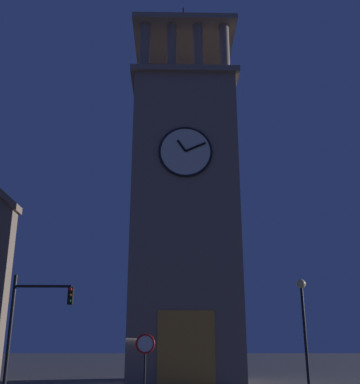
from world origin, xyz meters
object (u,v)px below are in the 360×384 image
(traffic_signal_near, at_px, (32,316))
(no_horn_sign, at_px, (145,349))
(clocktower, at_px, (184,216))
(street_lamp, at_px, (303,313))

(traffic_signal_near, xyz_separation_m, no_horn_sign, (-5.08, 1.60, -1.33))
(clocktower, relative_size, street_lamp, 5.31)
(clocktower, height_order, traffic_signal_near, clocktower)
(clocktower, xyz_separation_m, street_lamp, (-5.36, 8.01, -6.83))
(street_lamp, bearing_deg, clocktower, -56.22)
(street_lamp, distance_m, no_horn_sign, 7.95)
(traffic_signal_near, bearing_deg, clocktower, -127.02)
(traffic_signal_near, height_order, no_horn_sign, traffic_signal_near)
(street_lamp, bearing_deg, traffic_signal_near, 5.73)
(street_lamp, height_order, no_horn_sign, street_lamp)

